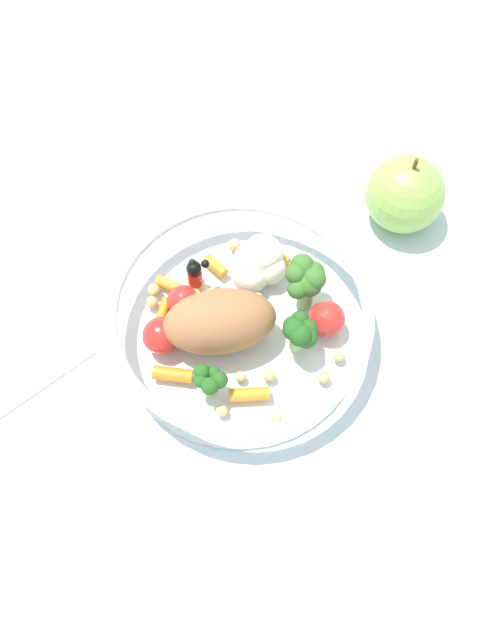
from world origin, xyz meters
The scene contains 3 objects.
ground_plane centered at (0.00, 0.00, 0.00)m, with size 2.40×2.40×0.00m, color silver.
food_container centered at (-0.02, -0.01, 0.03)m, with size 0.23×0.23×0.07m.
loose_apple centered at (-0.22, -0.05, 0.04)m, with size 0.08×0.08×0.09m.
Camera 1 is at (0.09, 0.25, 0.57)m, focal length 38.68 mm.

